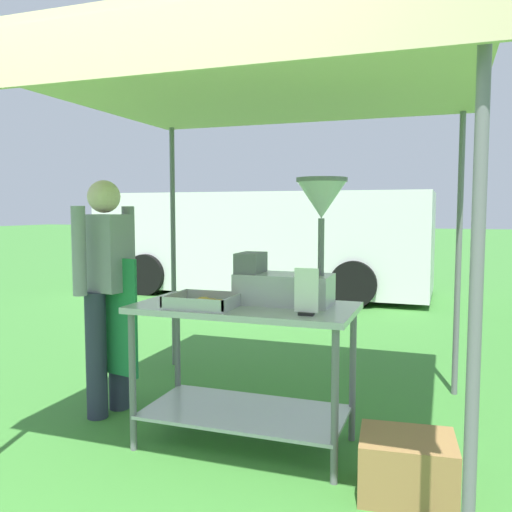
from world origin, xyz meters
TOP-DOWN VIEW (x-y plane):
  - ground_plane at (0.00, 6.00)m, footprint 70.00×70.00m
  - stall_canopy at (0.23, 1.28)m, footprint 2.60×2.66m
  - donut_cart at (0.23, 1.18)m, footprint 1.29×0.66m
  - donut_tray at (0.04, 1.04)m, footprint 0.39×0.32m
  - donut_fryer at (0.51, 1.28)m, footprint 0.65×0.29m
  - menu_sign at (0.65, 0.99)m, footprint 0.13×0.05m
  - vendor at (-0.84, 1.35)m, footprint 0.47×0.54m
  - supply_crate at (1.19, 0.91)m, footprint 0.49×0.41m
  - van_white at (-1.59, 6.98)m, footprint 5.56×2.13m

SIDE VIEW (x-z plane):
  - ground_plane at x=0.00m, z-range 0.00..0.00m
  - supply_crate at x=1.19m, z-range 0.00..0.30m
  - donut_cart at x=0.23m, z-range 0.18..1.04m
  - donut_tray at x=0.04m, z-range 0.84..0.91m
  - van_white at x=-1.59m, z-range 0.03..1.72m
  - vendor at x=-0.84m, z-range 0.10..1.71m
  - menu_sign at x=0.65m, z-range 0.84..1.09m
  - donut_fryer at x=0.51m, z-range 0.78..1.52m
  - stall_canopy at x=0.23m, z-range 1.01..3.20m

